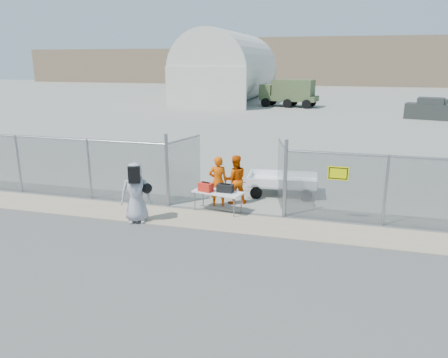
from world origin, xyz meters
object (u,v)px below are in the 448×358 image
(folding_table, at_px, (218,202))
(visitor, at_px, (136,193))
(security_worker_left, at_px, (218,181))
(security_worker_right, at_px, (235,179))
(utility_trailer, at_px, (282,184))

(folding_table, relative_size, visitor, 0.87)
(security_worker_left, distance_m, security_worker_right, 0.65)
(security_worker_right, bearing_deg, security_worker_left, 17.36)
(utility_trailer, bearing_deg, security_worker_left, -140.14)
(security_worker_left, height_order, visitor, visitor)
(utility_trailer, bearing_deg, visitor, -138.98)
(security_worker_left, xyz_separation_m, utility_trailer, (1.94, 1.91, -0.48))
(folding_table, xyz_separation_m, security_worker_left, (-0.16, 0.58, 0.53))
(visitor, bearing_deg, security_worker_right, 24.43)
(folding_table, bearing_deg, security_worker_left, 117.72)
(security_worker_left, relative_size, utility_trailer, 0.53)
(folding_table, distance_m, security_worker_right, 1.18)
(folding_table, xyz_separation_m, visitor, (-2.16, -1.56, 0.59))
(security_worker_right, distance_m, utility_trailer, 2.12)
(security_worker_left, distance_m, utility_trailer, 2.76)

